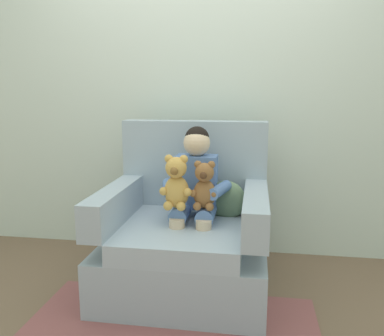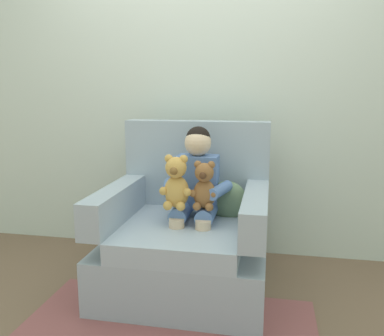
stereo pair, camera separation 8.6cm
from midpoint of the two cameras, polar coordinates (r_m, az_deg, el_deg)
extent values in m
plane|color=brown|center=(2.70, -1.92, -16.73)|extent=(8.00, 8.00, 0.00)
cube|color=silver|center=(3.13, 0.56, 11.76)|extent=(6.00, 0.10, 2.60)
cube|color=#9EADBC|center=(2.63, -1.94, -13.52)|extent=(1.00, 0.93, 0.33)
cube|color=#A6B6C6|center=(2.48, -2.29, -9.41)|extent=(0.72, 0.79, 0.12)
cube|color=#9EADBC|center=(2.83, -0.49, 0.67)|extent=(1.00, 0.14, 0.60)
cube|color=#9EADBC|center=(2.54, -11.92, -5.17)|extent=(0.14, 0.79, 0.21)
cube|color=#9EADBC|center=(2.38, 7.96, -6.14)|extent=(0.14, 0.79, 0.21)
cube|color=#597AB7|center=(2.59, -0.28, -1.93)|extent=(0.26, 0.16, 0.34)
sphere|color=beige|center=(2.55, -0.29, 3.58)|extent=(0.17, 0.17, 0.17)
sphere|color=black|center=(2.55, -0.25, 4.18)|extent=(0.16, 0.16, 0.16)
cylinder|color=#597AB7|center=(2.52, -2.56, -6.28)|extent=(0.11, 0.26, 0.11)
cylinder|color=beige|center=(2.45, -3.15, -10.51)|extent=(0.09, 0.09, 0.30)
cylinder|color=#597AB7|center=(2.50, 1.06, -6.45)|extent=(0.11, 0.26, 0.11)
cylinder|color=beige|center=(2.43, 0.61, -10.74)|extent=(0.09, 0.09, 0.30)
cylinder|color=#597AB7|center=(2.51, -4.34, -2.84)|extent=(0.13, 0.27, 0.07)
cylinder|color=#597AB7|center=(2.46, 2.95, -3.12)|extent=(0.13, 0.27, 0.07)
ellipsoid|color=brown|center=(2.39, 0.76, -3.68)|extent=(0.13, 0.11, 0.17)
sphere|color=brown|center=(2.35, 0.73, -0.62)|extent=(0.11, 0.11, 0.11)
sphere|color=#4C2D19|center=(2.31, 0.55, -1.07)|extent=(0.04, 0.04, 0.04)
sphere|color=brown|center=(2.36, -0.20, 0.51)|extent=(0.05, 0.05, 0.05)
sphere|color=brown|center=(2.37, -0.88, -3.61)|extent=(0.05, 0.05, 0.05)
sphere|color=brown|center=(2.37, -0.30, -5.46)|extent=(0.05, 0.05, 0.05)
sphere|color=brown|center=(2.34, 1.71, 0.46)|extent=(0.05, 0.05, 0.05)
sphere|color=brown|center=(2.35, 2.18, -3.73)|extent=(0.05, 0.05, 0.05)
sphere|color=brown|center=(2.36, 1.47, -5.54)|extent=(0.05, 0.05, 0.05)
ellipsoid|color=gold|center=(2.40, -3.21, -3.38)|extent=(0.15, 0.13, 0.20)
sphere|color=gold|center=(2.36, -3.31, 0.05)|extent=(0.13, 0.13, 0.13)
sphere|color=brown|center=(2.30, -3.61, -0.45)|extent=(0.05, 0.05, 0.05)
sphere|color=gold|center=(2.36, -4.34, 1.31)|extent=(0.05, 0.05, 0.05)
sphere|color=gold|center=(2.38, -5.08, -3.30)|extent=(0.05, 0.05, 0.05)
sphere|color=gold|center=(2.38, -4.46, -5.36)|extent=(0.06, 0.06, 0.06)
sphere|color=gold|center=(2.35, -2.24, 1.26)|extent=(0.05, 0.05, 0.05)
sphere|color=gold|center=(2.35, -1.71, -3.44)|extent=(0.05, 0.05, 0.05)
sphere|color=gold|center=(2.36, -2.50, -5.46)|extent=(0.06, 0.06, 0.06)
ellipsoid|color=slate|center=(2.63, 3.91, -4.58)|extent=(0.27, 0.14, 0.26)
camera|label=1|loc=(0.04, -91.04, -0.20)|focal=37.67mm
camera|label=2|loc=(0.04, 88.96, 0.20)|focal=37.67mm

